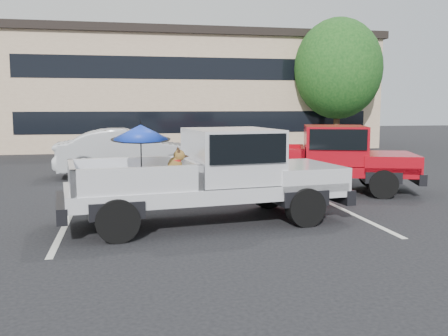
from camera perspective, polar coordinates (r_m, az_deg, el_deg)
The scene contains 9 objects.
ground at distance 8.79m, azimuth 1.05°, elevation -8.29°, with size 90.00×90.00×0.00m, color black.
stripe_left at distance 10.60m, azimuth -17.52°, elevation -5.92°, with size 0.12×5.00×0.01m, color silver.
stripe_right at distance 11.58m, azimuth 13.57°, elevation -4.68°, with size 0.12×5.00×0.01m, color silver.
motel_building at distance 29.52m, azimuth -3.94°, elevation 8.82°, with size 20.40×8.40×6.30m.
tree_right at distance 26.64m, azimuth 12.90°, elevation 11.00°, with size 4.46×4.46×6.78m.
tree_back at distance 33.27m, azimuth 2.32°, elevation 10.72°, with size 4.68×4.68×7.11m.
silver_pickup at distance 10.01m, azimuth -0.39°, elevation -0.24°, with size 5.89×2.66×2.06m.
red_pickup at distance 13.84m, azimuth 11.82°, elevation 1.38°, with size 5.77×3.50×1.80m.
silver_sedan at distance 16.89m, azimuth -10.76°, elevation 1.76°, with size 1.67×4.79×1.58m, color silver.
Camera 1 is at (-1.82, -8.27, 2.34)m, focal length 40.00 mm.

